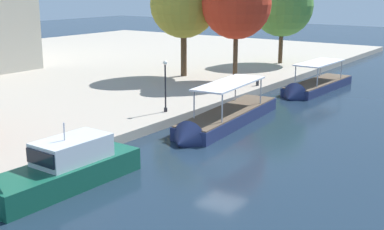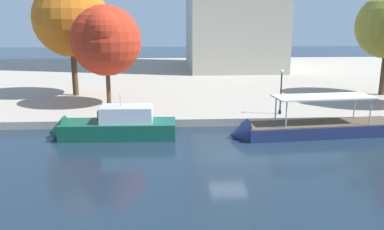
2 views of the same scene
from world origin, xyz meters
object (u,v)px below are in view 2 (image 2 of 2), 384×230
object	(u,v)px
tree_3	(72,19)
tour_boat_2	(308,130)
tree_4	(105,39)
motor_yacht_1	(111,128)
lamp_post	(281,90)

from	to	relation	value
tree_3	tour_boat_2	bearing A→B (deg)	-34.75
tour_boat_2	tree_3	distance (m)	26.86
tree_4	motor_yacht_1	bearing A→B (deg)	-80.62
motor_yacht_1	tour_boat_2	bearing A→B (deg)	179.46
motor_yacht_1	tree_3	distance (m)	17.21
lamp_post	tree_3	bearing A→B (deg)	153.43
tour_boat_2	tree_4	xyz separation A→B (m)	(-16.74, 9.31, 6.63)
motor_yacht_1	lamp_post	bearing A→B (deg)	-162.82
motor_yacht_1	tree_3	xyz separation A→B (m)	(-5.67, 14.04, 8.18)
lamp_post	tree_3	xyz separation A→B (m)	(-19.95, 9.98, 6.05)
tour_boat_2	tree_3	bearing A→B (deg)	-39.74
lamp_post	tree_4	bearing A→B (deg)	163.17
motor_yacht_1	tree_4	distance (m)	10.97
tree_3	motor_yacht_1	bearing A→B (deg)	-68.02
motor_yacht_1	lamp_post	size ratio (longest dim) A/B	2.46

